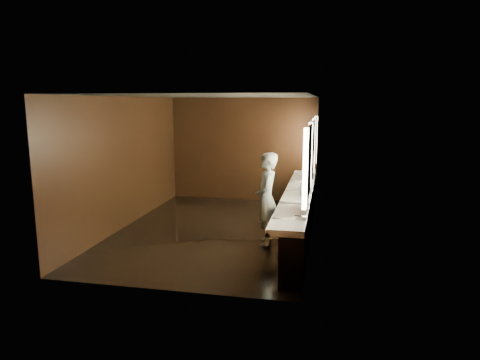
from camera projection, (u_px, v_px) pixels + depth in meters
name	position (u px, v px, depth m)	size (l,w,h in m)	color
floor	(216.00, 230.00, 9.09)	(6.00, 6.00, 0.00)	black
ceiling	(214.00, 96.00, 8.58)	(4.00, 6.00, 0.02)	#2D2D2B
wall_back	(243.00, 149.00, 11.73)	(4.00, 0.02, 2.80)	black
wall_front	(159.00, 196.00, 5.95)	(4.00, 0.02, 2.80)	black
wall_left	(126.00, 162.00, 9.23)	(0.02, 6.00, 2.80)	black
wall_right	(313.00, 168.00, 8.44)	(0.02, 6.00, 2.80)	black
sink_counter	(301.00, 212.00, 8.64)	(0.55, 5.40, 1.01)	black
mirror_band	(312.00, 150.00, 8.38)	(0.06, 5.03, 1.15)	#FCF0C5
person	(266.00, 199.00, 8.04)	(0.64, 0.42, 1.77)	#9BD0E7
trash_bin	(288.00, 227.00, 8.25)	(0.39, 0.39, 0.61)	black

